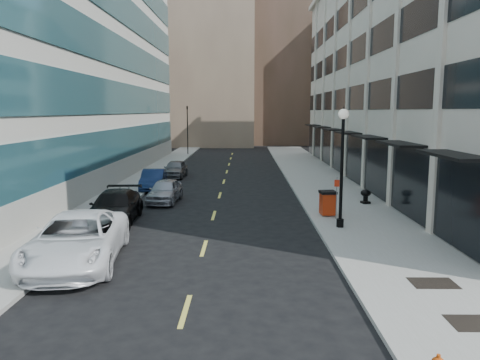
{
  "coord_description": "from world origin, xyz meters",
  "views": [
    {
      "loc": [
        1.66,
        -10.34,
        5.53
      ],
      "look_at": [
        1.42,
        12.41,
        2.15
      ],
      "focal_mm": 35.0,
      "sensor_mm": 36.0,
      "label": 1
    }
  ],
  "objects_px": {
    "car_silver_sedan": "(165,191)",
    "trash_bin": "(328,202)",
    "sign_post": "(337,192)",
    "car_black_pickup": "(115,207)",
    "car_blue_sedan": "(153,180)",
    "lamppost": "(342,157)",
    "traffic_signal": "(187,109)",
    "car_grey_sedan": "(175,169)",
    "urn_planter": "(366,195)",
    "car_white_van": "(77,240)"
  },
  "relations": [
    {
      "from": "car_silver_sedan",
      "to": "trash_bin",
      "type": "distance_m",
      "value": 10.04
    },
    {
      "from": "traffic_signal",
      "to": "trash_bin",
      "type": "distance_m",
      "value": 36.72
    },
    {
      "from": "traffic_signal",
      "to": "car_silver_sedan",
      "type": "bearing_deg",
      "value": -85.68
    },
    {
      "from": "car_black_pickup",
      "to": "urn_planter",
      "type": "distance_m",
      "value": 14.21
    },
    {
      "from": "trash_bin",
      "to": "sign_post",
      "type": "xyz_separation_m",
      "value": [
        0.29,
        -0.83,
        0.7
      ]
    },
    {
      "from": "car_grey_sedan",
      "to": "trash_bin",
      "type": "xyz_separation_m",
      "value": [
        10.11,
        -14.9,
        0.12
      ]
    },
    {
      "from": "sign_post",
      "to": "lamppost",
      "type": "bearing_deg",
      "value": -75.36
    },
    {
      "from": "car_black_pickup",
      "to": "trash_bin",
      "type": "xyz_separation_m",
      "value": [
        10.74,
        1.13,
        0.06
      ]
    },
    {
      "from": "trash_bin",
      "to": "urn_planter",
      "type": "height_order",
      "value": "trash_bin"
    },
    {
      "from": "car_black_pickup",
      "to": "traffic_signal",
      "type": "bearing_deg",
      "value": 88.11
    },
    {
      "from": "car_black_pickup",
      "to": "car_grey_sedan",
      "type": "height_order",
      "value": "car_black_pickup"
    },
    {
      "from": "trash_bin",
      "to": "urn_planter",
      "type": "xyz_separation_m",
      "value": [
        2.79,
        3.19,
        -0.19
      ]
    },
    {
      "from": "car_grey_sedan",
      "to": "lamppost",
      "type": "relative_size",
      "value": 0.75
    },
    {
      "from": "traffic_signal",
      "to": "sign_post",
      "type": "xyz_separation_m",
      "value": [
        11.73,
        -35.38,
        -4.18
      ]
    },
    {
      "from": "car_white_van",
      "to": "car_blue_sedan",
      "type": "height_order",
      "value": "car_white_van"
    },
    {
      "from": "car_black_pickup",
      "to": "car_grey_sedan",
      "type": "bearing_deg",
      "value": 84.73
    },
    {
      "from": "sign_post",
      "to": "urn_planter",
      "type": "xyz_separation_m",
      "value": [
        2.5,
        4.02,
        -0.89
      ]
    },
    {
      "from": "car_white_van",
      "to": "sign_post",
      "type": "height_order",
      "value": "sign_post"
    },
    {
      "from": "car_black_pickup",
      "to": "sign_post",
      "type": "height_order",
      "value": "sign_post"
    },
    {
      "from": "car_black_pickup",
      "to": "car_blue_sedan",
      "type": "xyz_separation_m",
      "value": [
        0.0,
        9.86,
        -0.07
      ]
    },
    {
      "from": "car_grey_sedan",
      "to": "sign_post",
      "type": "distance_m",
      "value": 18.87
    },
    {
      "from": "traffic_signal",
      "to": "car_white_van",
      "type": "bearing_deg",
      "value": -88.53
    },
    {
      "from": "car_grey_sedan",
      "to": "lamppost",
      "type": "xyz_separation_m",
      "value": [
        10.27,
        -17.36,
        2.72
      ]
    },
    {
      "from": "car_black_pickup",
      "to": "trash_bin",
      "type": "bearing_deg",
      "value": 3.01
    },
    {
      "from": "car_black_pickup",
      "to": "urn_planter",
      "type": "height_order",
      "value": "car_black_pickup"
    },
    {
      "from": "car_blue_sedan",
      "to": "car_grey_sedan",
      "type": "xyz_separation_m",
      "value": [
        0.63,
        6.18,
        0.0
      ]
    },
    {
      "from": "traffic_signal",
      "to": "sign_post",
      "type": "bearing_deg",
      "value": -71.66
    },
    {
      "from": "sign_post",
      "to": "car_blue_sedan",
      "type": "bearing_deg",
      "value": 158.09
    },
    {
      "from": "traffic_signal",
      "to": "car_grey_sedan",
      "type": "relative_size",
      "value": 1.66
    },
    {
      "from": "urn_planter",
      "to": "traffic_signal",
      "type": "bearing_deg",
      "value": 114.41
    },
    {
      "from": "trash_bin",
      "to": "lamppost",
      "type": "relative_size",
      "value": 0.23
    },
    {
      "from": "traffic_signal",
      "to": "car_black_pickup",
      "type": "distance_m",
      "value": 36.03
    },
    {
      "from": "traffic_signal",
      "to": "trash_bin",
      "type": "height_order",
      "value": "traffic_signal"
    },
    {
      "from": "car_black_pickup",
      "to": "urn_planter",
      "type": "relative_size",
      "value": 6.58
    },
    {
      "from": "car_silver_sedan",
      "to": "car_black_pickup",
      "type": "bearing_deg",
      "value": -103.45
    },
    {
      "from": "car_silver_sedan",
      "to": "sign_post",
      "type": "distance_m",
      "value": 10.69
    },
    {
      "from": "car_white_van",
      "to": "car_grey_sedan",
      "type": "bearing_deg",
      "value": 82.68
    },
    {
      "from": "car_white_van",
      "to": "sign_post",
      "type": "bearing_deg",
      "value": 25.18
    },
    {
      "from": "car_black_pickup",
      "to": "urn_planter",
      "type": "bearing_deg",
      "value": 14.72
    },
    {
      "from": "car_white_van",
      "to": "car_silver_sedan",
      "type": "xyz_separation_m",
      "value": [
        1.22,
        11.59,
        -0.2
      ]
    },
    {
      "from": "car_silver_sedan",
      "to": "car_blue_sedan",
      "type": "xyz_separation_m",
      "value": [
        -1.6,
        4.58,
        0.01
      ]
    },
    {
      "from": "car_blue_sedan",
      "to": "trash_bin",
      "type": "bearing_deg",
      "value": -43.24
    },
    {
      "from": "car_silver_sedan",
      "to": "car_blue_sedan",
      "type": "relative_size",
      "value": 0.96
    },
    {
      "from": "car_silver_sedan",
      "to": "urn_planter",
      "type": "height_order",
      "value": "car_silver_sedan"
    },
    {
      "from": "traffic_signal",
      "to": "car_silver_sedan",
      "type": "height_order",
      "value": "traffic_signal"
    },
    {
      "from": "car_grey_sedan",
      "to": "trash_bin",
      "type": "height_order",
      "value": "same"
    },
    {
      "from": "traffic_signal",
      "to": "car_blue_sedan",
      "type": "distance_m",
      "value": 26.32
    },
    {
      "from": "car_grey_sedan",
      "to": "lamppost",
      "type": "height_order",
      "value": "lamppost"
    },
    {
      "from": "car_grey_sedan",
      "to": "trash_bin",
      "type": "distance_m",
      "value": 18.01
    },
    {
      "from": "car_silver_sedan",
      "to": "car_blue_sedan",
      "type": "height_order",
      "value": "car_blue_sedan"
    }
  ]
}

